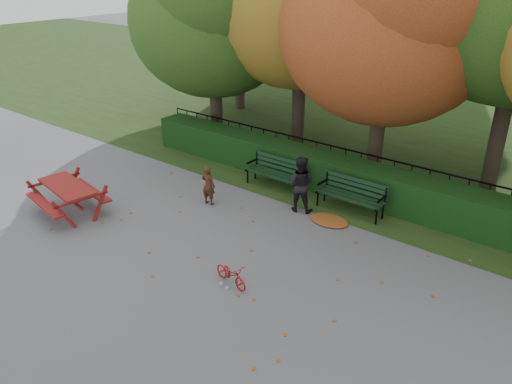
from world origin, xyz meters
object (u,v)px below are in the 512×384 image
Objects in this scene: bench_left at (277,171)px; bicycle at (231,274)px; child at (208,185)px; tree_a at (215,9)px; bench_right at (352,193)px; tree_c at (399,9)px; picnic_table at (68,191)px; adult at (300,184)px.

bicycle is at bearing -65.09° from bench_left.
child is 1.20× the size of bicycle.
bench_right is (6.29, -1.88, -4.00)m from tree_a.
tree_a is 0.94× the size of tree_c.
bicycle is at bearing 131.40° from child.
picnic_table is (-5.68, -4.60, 0.10)m from bench_right.
child is (-0.82, -1.98, 0.03)m from bench_left.
tree_c is at bearing -133.29° from child.
child is at bearing -112.43° from bench_left.
picnic_table is at bearing 103.06° from bicycle.
bench_left is at bearing -120.88° from child.
child is at bearing -148.36° from bench_right.
bicycle is (2.04, -4.39, -0.28)m from bench_left.
bicycle is at bearing -46.61° from tree_a.
tree_a is 8.22× the size of bicycle.
bench_right is at bearing 48.67° from picnic_table.
bench_right is 7.31m from picnic_table.
bicycle is at bearing 82.01° from adult.
bench_left is at bearing -133.36° from tree_c.
adult reaches higher than child.
tree_a is at bearing -46.76° from adult.
child is (-3.22, -1.98, 0.03)m from bench_right.
bicycle is at bearing -90.81° from tree_c.
adult is at bearing -143.73° from bench_right.
tree_c is at bearing -124.61° from adult.
bench_right is at bearing -156.81° from child.
bicycle is (-0.09, -6.66, -4.59)m from tree_c.
bench_left reaches higher than bicycle.
bicycle is (0.73, -3.59, -0.51)m from adult.
picnic_table is at bearing -84.61° from tree_a.
child is at bearing -124.84° from tree_c.
bench_right is (2.40, 0.00, 0.00)m from bench_left.
bicycle is (5.32, 0.21, -0.38)m from picnic_table.
bicycle is (2.86, -2.41, -0.31)m from child.
bench_right is 1.98× the size of bicycle.
tree_c is 8.78× the size of bicycle.
tree_c is 4.87m from bench_right.
tree_c is at bearing 3.65° from tree_a.
child reaches higher than bench_left.
tree_a is 4.16× the size of bench_left.
tree_a is 6.04m from tree_c.
tree_c reaches higher than adult.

